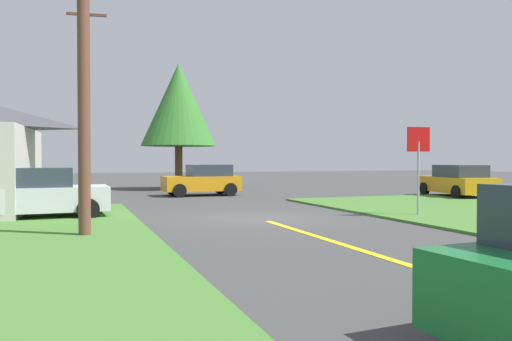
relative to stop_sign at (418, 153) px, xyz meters
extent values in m
plane|color=#404040|center=(-5.04, 1.60, -2.09)|extent=(120.00, 120.00, 0.00)
cube|color=yellow|center=(-5.04, -6.40, -2.08)|extent=(0.20, 14.00, 0.01)
cylinder|color=#9EA0A8|center=(0.00, 0.00, -0.86)|extent=(0.07, 0.07, 2.45)
cube|color=red|center=(0.00, 0.00, 0.45)|extent=(0.80, 0.14, 0.80)
cube|color=silver|center=(-11.60, 3.69, -1.45)|extent=(4.29, 2.09, 0.76)
cube|color=#2D3842|center=(-11.76, 3.68, -0.77)|extent=(2.38, 1.79, 0.60)
cylinder|color=black|center=(-10.20, 4.69, -1.75)|extent=(0.69, 0.24, 0.68)
cylinder|color=black|center=(-10.13, 2.78, -1.75)|extent=(0.69, 0.24, 0.68)
cube|color=orange|center=(7.44, 6.41, -1.45)|extent=(2.61, 4.61, 0.76)
cube|color=#2D3842|center=(7.39, 6.14, -0.77)|extent=(2.04, 2.65, 0.60)
cylinder|color=black|center=(6.81, 8.03, -1.75)|extent=(0.34, 0.71, 0.68)
cylinder|color=black|center=(8.60, 7.71, -1.75)|extent=(0.34, 0.71, 0.68)
cylinder|color=black|center=(6.28, 5.12, -1.75)|extent=(0.34, 0.71, 0.68)
cylinder|color=black|center=(8.08, 4.79, -1.75)|extent=(0.34, 0.71, 0.68)
cylinder|color=black|center=(-6.89, -9.36, -1.75)|extent=(0.69, 0.26, 0.68)
cube|color=orange|center=(-4.26, 12.03, -1.45)|extent=(3.92, 1.91, 0.76)
cube|color=#2D3842|center=(-3.82, 12.03, -0.77)|extent=(2.16, 1.67, 0.60)
cylinder|color=black|center=(-5.59, 11.10, -1.75)|extent=(0.68, 0.22, 0.68)
cylinder|color=black|center=(-5.59, 12.95, -1.75)|extent=(0.68, 0.22, 0.68)
cylinder|color=black|center=(-2.93, 11.11, -1.75)|extent=(0.68, 0.22, 0.68)
cylinder|color=black|center=(-2.94, 12.96, -1.75)|extent=(0.68, 0.22, 0.68)
cylinder|color=brown|center=(-10.31, -0.81, 1.83)|extent=(0.28, 0.28, 7.83)
cylinder|color=brown|center=(-9.91, 11.27, 2.62)|extent=(0.28, 0.28, 9.42)
cube|color=brown|center=(-9.91, 11.27, 6.57)|extent=(1.80, 0.36, 0.12)
cylinder|color=brown|center=(-4.24, 17.94, -0.71)|extent=(0.48, 0.48, 2.76)
cone|color=#327629|center=(-4.24, 17.94, 3.29)|extent=(4.75, 4.75, 5.23)
camera|label=1|loc=(-10.57, -13.26, -0.23)|focal=34.73mm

